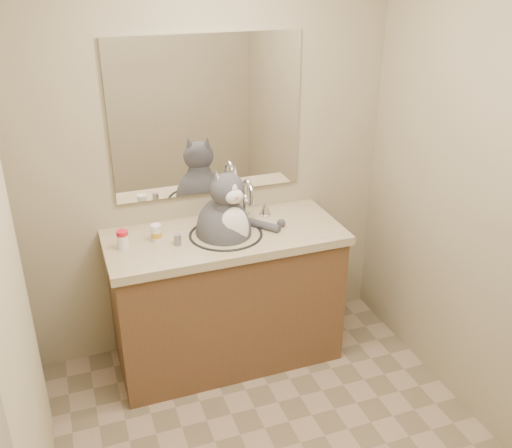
# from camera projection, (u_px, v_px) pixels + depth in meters

# --- Properties ---
(room) EXTENTS (2.22, 2.52, 2.42)m
(room) POSITION_uv_depth(u_px,v_px,m) (295.00, 255.00, 2.24)
(room) COLOR gray
(room) RESTS_ON ground
(vanity) EXTENTS (1.34, 0.59, 1.12)m
(vanity) POSITION_uv_depth(u_px,v_px,m) (226.00, 295.00, 3.38)
(vanity) COLOR brown
(vanity) RESTS_ON ground
(mirror) EXTENTS (1.10, 0.02, 0.90)m
(mirror) POSITION_uv_depth(u_px,v_px,m) (208.00, 117.00, 3.18)
(mirror) COLOR white
(mirror) RESTS_ON room
(shower_curtain) EXTENTS (0.02, 1.30, 1.93)m
(shower_curtain) POSITION_uv_depth(u_px,v_px,m) (18.00, 331.00, 2.07)
(shower_curtain) COLOR beige
(shower_curtain) RESTS_ON ground
(cat) EXTENTS (0.51, 0.41, 0.62)m
(cat) POSITION_uv_depth(u_px,v_px,m) (225.00, 227.00, 3.19)
(cat) COLOR #49494E
(cat) RESTS_ON vanity
(pill_bottle_redcap) EXTENTS (0.07, 0.07, 0.11)m
(pill_bottle_redcap) POSITION_uv_depth(u_px,v_px,m) (123.00, 240.00, 3.02)
(pill_bottle_redcap) COLOR white
(pill_bottle_redcap) RESTS_ON vanity
(pill_bottle_orange) EXTENTS (0.08, 0.08, 0.10)m
(pill_bottle_orange) POSITION_uv_depth(u_px,v_px,m) (156.00, 233.00, 3.10)
(pill_bottle_orange) COLOR white
(pill_bottle_orange) RESTS_ON vanity
(grey_canister) EXTENTS (0.05, 0.05, 0.06)m
(grey_canister) POSITION_uv_depth(u_px,v_px,m) (178.00, 240.00, 3.07)
(grey_canister) COLOR slate
(grey_canister) RESTS_ON vanity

